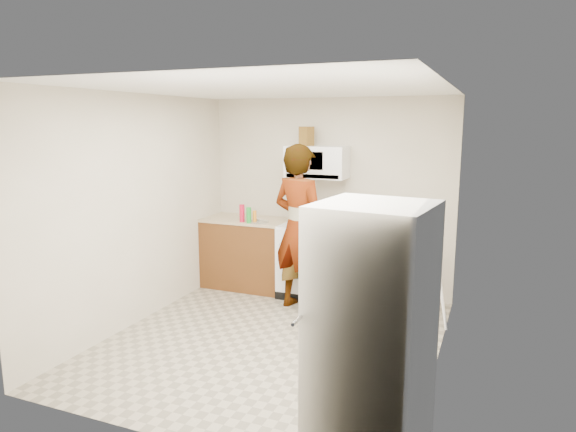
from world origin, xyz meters
The scene contains 20 objects.
floor centered at (0.00, 0.00, 0.00)m, with size 3.60×3.60×0.00m, color gray.
back_wall centered at (0.00, 1.79, 1.25)m, with size 3.20×0.02×2.50m, color beige.
right_wall centered at (1.59, 0.00, 1.25)m, with size 0.02×3.60×2.50m, color beige.
cabinet_left centered at (-1.04, 1.49, 0.45)m, with size 1.12×0.62×0.90m, color brown.
counter_left centered at (-1.04, 1.49, 0.92)m, with size 1.14×0.64×0.04m, color tan.
cabinet_right centered at (0.68, 1.49, 0.45)m, with size 0.80×0.62×0.90m, color brown.
counter_right centered at (0.68, 1.49, 0.92)m, with size 0.82×0.64×0.04m, color tan.
gas_range centered at (-0.10, 1.48, 0.49)m, with size 0.76×0.65×1.13m.
microwave centered at (-0.10, 1.61, 1.70)m, with size 0.76×0.38×0.40m, color white.
person centered at (-0.09, 0.97, 0.98)m, with size 0.71×0.47×1.96m, color tan.
fridge centered at (1.32, -1.40, 0.85)m, with size 0.70×0.70×1.70m, color silver.
kettle centered at (0.58, 1.57, 1.03)m, with size 0.17×0.17×0.20m, color white.
jug centered at (-0.24, 1.61, 2.02)m, with size 0.14×0.14×0.24m, color brown.
saucepan centered at (-0.23, 1.59, 1.02)m, with size 0.24×0.24×0.13m, color #B6B5BA.
tray centered at (-0.01, 1.35, 0.96)m, with size 0.25×0.16×0.05m, color silver.
bottle_spray centered at (-0.99, 1.26, 1.05)m, with size 0.07×0.07×0.22m, color red.
bottle_hot_sauce centered at (-0.83, 1.30, 1.01)m, with size 0.05×0.05×0.15m, color orange.
bottle_green_cap centered at (-0.87, 1.22, 1.04)m, with size 0.06×0.06×0.20m, color #198E2A.
pot_lid centered at (-0.78, 1.31, 0.94)m, with size 0.27×0.27×0.01m, color silver.
broom centered at (1.51, 0.84, 0.68)m, with size 0.03×0.03×1.36m, color white.
Camera 1 is at (2.01, -4.49, 2.19)m, focal length 32.00 mm.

